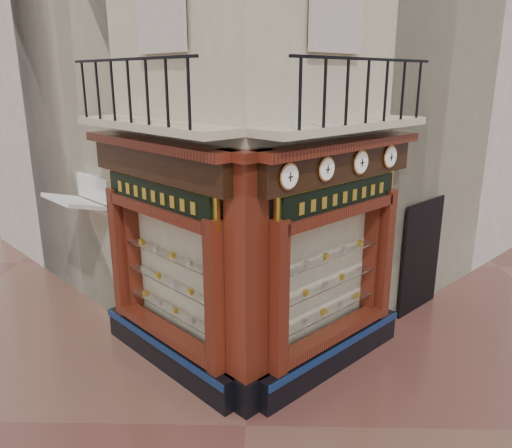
{
  "coord_description": "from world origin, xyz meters",
  "views": [
    {
      "loc": [
        0.3,
        -6.16,
        4.91
      ],
      "look_at": [
        0.1,
        2.0,
        2.5
      ],
      "focal_mm": 35.0,
      "sensor_mm": 36.0,
      "label": 1
    }
  ],
  "objects_px": {
    "corner_pilaster": "(246,289)",
    "clock_a": "(289,176)",
    "signboard_left": "(157,196)",
    "signboard_right": "(341,197)",
    "awning": "(86,317)",
    "clock_b": "(326,169)",
    "clock_c": "(360,162)",
    "clock_d": "(390,157)"
  },
  "relations": [
    {
      "from": "corner_pilaster",
      "to": "clock_a",
      "type": "distance_m",
      "value": 1.77
    },
    {
      "from": "signboard_left",
      "to": "signboard_right",
      "type": "height_order",
      "value": "signboard_left"
    },
    {
      "from": "awning",
      "to": "signboard_left",
      "type": "height_order",
      "value": "signboard_left"
    },
    {
      "from": "clock_a",
      "to": "clock_b",
      "type": "bearing_deg",
      "value": -0.0
    },
    {
      "from": "clock_c",
      "to": "signboard_left",
      "type": "relative_size",
      "value": 0.18
    },
    {
      "from": "clock_d",
      "to": "awning",
      "type": "height_order",
      "value": "clock_d"
    },
    {
      "from": "clock_a",
      "to": "clock_b",
      "type": "relative_size",
      "value": 1.02
    },
    {
      "from": "awning",
      "to": "signboard_right",
      "type": "height_order",
      "value": "signboard_right"
    },
    {
      "from": "clock_c",
      "to": "clock_d",
      "type": "relative_size",
      "value": 1.0
    },
    {
      "from": "clock_d",
      "to": "signboard_right",
      "type": "height_order",
      "value": "clock_d"
    },
    {
      "from": "clock_a",
      "to": "clock_b",
      "type": "distance_m",
      "value": 0.8
    },
    {
      "from": "clock_b",
      "to": "signboard_left",
      "type": "xyz_separation_m",
      "value": [
        -2.61,
        0.47,
        -0.52
      ]
    },
    {
      "from": "corner_pilaster",
      "to": "signboard_left",
      "type": "bearing_deg",
      "value": 100.25
    },
    {
      "from": "corner_pilaster",
      "to": "clock_a",
      "type": "relative_size",
      "value": 10.69
    },
    {
      "from": "signboard_right",
      "to": "awning",
      "type": "bearing_deg",
      "value": 114.89
    },
    {
      "from": "clock_d",
      "to": "signboard_right",
      "type": "distance_m",
      "value": 1.26
    },
    {
      "from": "clock_a",
      "to": "clock_c",
      "type": "xyz_separation_m",
      "value": [
        1.17,
        1.17,
        0.0
      ]
    },
    {
      "from": "clock_d",
      "to": "corner_pilaster",
      "type": "bearing_deg",
      "value": 171.61
    },
    {
      "from": "clock_a",
      "to": "corner_pilaster",
      "type": "bearing_deg",
      "value": 132.62
    },
    {
      "from": "clock_a",
      "to": "awning",
      "type": "distance_m",
      "value": 6.21
    },
    {
      "from": "clock_c",
      "to": "signboard_left",
      "type": "height_order",
      "value": "clock_c"
    },
    {
      "from": "signboard_left",
      "to": "signboard_right",
      "type": "distance_m",
      "value": 2.92
    },
    {
      "from": "clock_d",
      "to": "awning",
      "type": "xyz_separation_m",
      "value": [
        -5.91,
        1.11,
        -3.62
      ]
    },
    {
      "from": "clock_a",
      "to": "signboard_right",
      "type": "xyz_separation_m",
      "value": [
        0.88,
        1.04,
        -0.52
      ]
    },
    {
      "from": "clock_a",
      "to": "clock_c",
      "type": "relative_size",
      "value": 0.96
    },
    {
      "from": "clock_c",
      "to": "signboard_left",
      "type": "xyz_separation_m",
      "value": [
        -3.21,
        -0.13,
        -0.52
      ]
    },
    {
      "from": "corner_pilaster",
      "to": "clock_c",
      "type": "relative_size",
      "value": 10.26
    },
    {
      "from": "corner_pilaster",
      "to": "signboard_right",
      "type": "xyz_separation_m",
      "value": [
        1.46,
        1.01,
        1.15
      ]
    },
    {
      "from": "clock_c",
      "to": "signboard_right",
      "type": "distance_m",
      "value": 0.61
    },
    {
      "from": "awning",
      "to": "signboard_right",
      "type": "relative_size",
      "value": 0.61
    },
    {
      "from": "corner_pilaster",
      "to": "signboard_right",
      "type": "distance_m",
      "value": 2.12
    },
    {
      "from": "clock_a",
      "to": "signboard_right",
      "type": "bearing_deg",
      "value": 4.66
    },
    {
      "from": "clock_c",
      "to": "awning",
      "type": "relative_size",
      "value": 0.3
    },
    {
      "from": "corner_pilaster",
      "to": "clock_b",
      "type": "height_order",
      "value": "corner_pilaster"
    },
    {
      "from": "corner_pilaster",
      "to": "clock_a",
      "type": "bearing_deg",
      "value": -47.38
    },
    {
      "from": "corner_pilaster",
      "to": "awning",
      "type": "relative_size",
      "value": 3.07
    },
    {
      "from": "clock_c",
      "to": "clock_d",
      "type": "distance_m",
      "value": 0.84
    },
    {
      "from": "signboard_right",
      "to": "clock_a",
      "type": "bearing_deg",
      "value": -175.34
    },
    {
      "from": "corner_pilaster",
      "to": "clock_b",
      "type": "bearing_deg",
      "value": -19.67
    },
    {
      "from": "clock_b",
      "to": "signboard_left",
      "type": "bearing_deg",
      "value": 124.76
    },
    {
      "from": "clock_b",
      "to": "awning",
      "type": "bearing_deg",
      "value": 108.86
    },
    {
      "from": "clock_c",
      "to": "corner_pilaster",
      "type": "bearing_deg",
      "value": 168.23
    }
  ]
}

